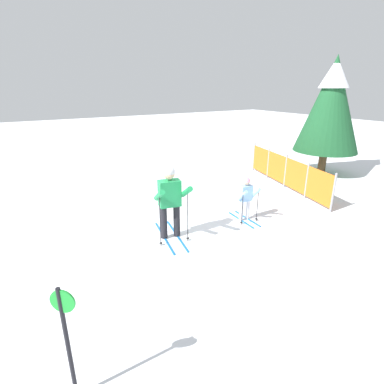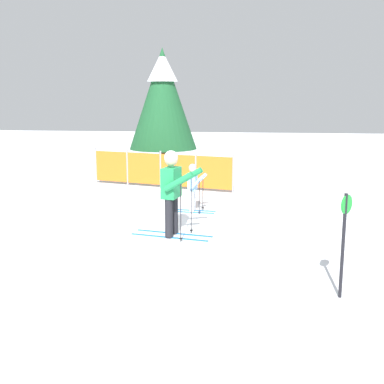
{
  "view_description": "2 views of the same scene",
  "coord_description": "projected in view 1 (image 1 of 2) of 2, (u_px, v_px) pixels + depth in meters",
  "views": [
    {
      "loc": [
        6.12,
        -3.25,
        3.5
      ],
      "look_at": [
        0.05,
        0.47,
        0.97
      ],
      "focal_mm": 28.0,
      "sensor_mm": 36.0,
      "label": 1
    },
    {
      "loc": [
        1.91,
        -9.9,
        2.87
      ],
      "look_at": [
        0.58,
        0.64,
        0.77
      ],
      "focal_mm": 45.0,
      "sensor_mm": 36.0,
      "label": 2
    }
  ],
  "objects": [
    {
      "name": "conifer_far",
      "position": [
        331.0,
        103.0,
        11.65
      ],
      "size": [
        2.49,
        2.49,
        4.62
      ],
      "color": "#4C3823",
      "rests_on": "ground_plane"
    },
    {
      "name": "skier_adult",
      "position": [
        170.0,
        196.0,
        6.96
      ],
      "size": [
        1.74,
        0.86,
        1.8
      ],
      "rotation": [
        0.0,
        0.0,
        -0.19
      ],
      "color": "#1966B2",
      "rests_on": "ground_plane"
    },
    {
      "name": "trail_marker",
      "position": [
        67.0,
        334.0,
        3.26
      ],
      "size": [
        0.19,
        0.23,
        1.55
      ],
      "color": "black",
      "rests_on": "ground_plane"
    },
    {
      "name": "ground_plane",
      "position": [
        176.0,
        230.0,
        7.69
      ],
      "size": [
        60.0,
        60.0,
        0.0
      ],
      "primitive_type": "plane",
      "color": "white"
    },
    {
      "name": "safety_fence",
      "position": [
        286.0,
        171.0,
        10.78
      ],
      "size": [
        4.75,
        1.32,
        1.19
      ],
      "rotation": [
        0.0,
        0.0,
        -0.26
      ],
      "color": "gray",
      "rests_on": "ground_plane"
    },
    {
      "name": "skier_child",
      "position": [
        246.0,
        195.0,
        8.04
      ],
      "size": [
        1.17,
        0.57,
        1.23
      ],
      "rotation": [
        0.0,
        0.0,
        -0.08
      ],
      "color": "#1966B2",
      "rests_on": "ground_plane"
    }
  ]
}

